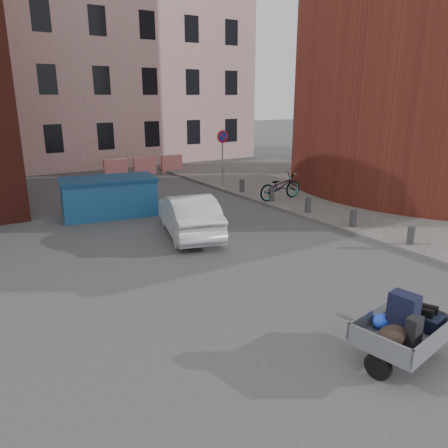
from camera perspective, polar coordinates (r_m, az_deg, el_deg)
ground at (r=10.74m, az=-0.69°, el=-7.28°), size 120.00×120.00×0.00m
sidewalk at (r=20.01m, az=18.17°, el=3.26°), size 9.00×24.00×0.12m
building_pink at (r=32.49m, az=-12.74°, el=20.71°), size 16.00×8.00×14.00m
no_parking_sign at (r=21.19m, az=-0.19°, el=10.12°), size 0.60×0.09×2.65m
bollards at (r=16.68m, az=10.92°, el=2.48°), size 0.22×9.02×0.55m
barriers at (r=25.48m, az=-10.30°, el=7.48°), size 4.70×0.18×1.00m
trailer at (r=7.98m, az=22.30°, el=-12.56°), size 1.77×1.92×1.20m
dumpster at (r=16.81m, az=-14.82°, el=3.47°), size 3.64×2.28×1.43m
silver_car at (r=14.01m, az=-4.60°, el=1.21°), size 2.42×4.26×1.33m
bicycle at (r=18.58m, az=7.34°, el=4.90°), size 2.08×0.73×1.09m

